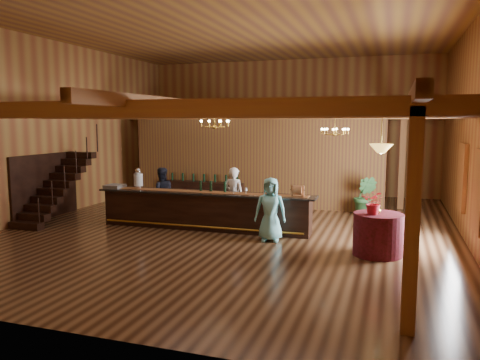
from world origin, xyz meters
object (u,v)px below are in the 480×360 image
(tasting_bar, at_px, (204,210))
(beverage_dispenser, at_px, (138,179))
(guest, at_px, (270,209))
(backbar_shelf, at_px, (204,193))
(pendant_lamp, at_px, (381,148))
(floor_plant, at_px, (365,196))
(chandelier_right, at_px, (335,131))
(staff_second, at_px, (161,194))
(chandelier_left, at_px, (215,123))
(raffle_drum, at_px, (298,190))
(bartender, at_px, (234,196))
(round_table, at_px, (378,234))

(tasting_bar, height_order, beverage_dispenser, beverage_dispenser)
(tasting_bar, distance_m, guest, 2.22)
(backbar_shelf, height_order, pendant_lamp, pendant_lamp)
(floor_plant, bearing_deg, chandelier_right, -128.26)
(beverage_dispenser, xyz_separation_m, guest, (4.16, -0.73, -0.52))
(guest, bearing_deg, staff_second, 151.00)
(chandelier_left, bearing_deg, floor_plant, 42.19)
(raffle_drum, distance_m, bartender, 2.11)
(beverage_dispenser, height_order, chandelier_left, chandelier_left)
(bartender, bearing_deg, chandelier_left, 83.41)
(round_table, relative_size, bartender, 0.65)
(backbar_shelf, xyz_separation_m, bartender, (2.16, -2.94, 0.43))
(guest, bearing_deg, chandelier_right, 59.12)
(backbar_shelf, relative_size, floor_plant, 2.30)
(backbar_shelf, xyz_separation_m, round_table, (6.20, -4.78, 0.06))
(pendant_lamp, relative_size, floor_plant, 0.71)
(beverage_dispenser, relative_size, chandelier_right, 0.75)
(backbar_shelf, height_order, staff_second, staff_second)
(chandelier_left, bearing_deg, beverage_dispenser, 175.96)
(tasting_bar, height_order, round_table, tasting_bar)
(tasting_bar, relative_size, guest, 3.89)
(chandelier_left, bearing_deg, round_table, -13.27)
(chandelier_right, relative_size, pendant_lamp, 0.89)
(tasting_bar, height_order, chandelier_left, chandelier_left)
(chandelier_left, relative_size, pendant_lamp, 0.89)
(round_table, xyz_separation_m, guest, (-2.61, 0.46, 0.33))
(chandelier_right, bearing_deg, round_table, -67.07)
(beverage_dispenser, distance_m, bartender, 2.84)
(guest, bearing_deg, tasting_bar, 152.75)
(tasting_bar, xyz_separation_m, chandelier_left, (0.39, -0.16, 2.41))
(backbar_shelf, bearing_deg, floor_plant, 3.12)
(chandelier_left, distance_m, bartender, 2.26)
(beverage_dispenser, xyz_separation_m, floor_plant, (6.22, 3.23, -0.69))
(pendant_lamp, xyz_separation_m, guest, (-2.61, 0.46, -1.60))
(chandelier_left, height_order, chandelier_right, same)
(chandelier_right, relative_size, bartender, 0.47)
(staff_second, xyz_separation_m, floor_plant, (5.86, 2.52, -0.16))
(staff_second, bearing_deg, raffle_drum, 138.59)
(round_table, xyz_separation_m, chandelier_left, (-4.31, 1.02, 2.46))
(pendant_lamp, bearing_deg, beverage_dispenser, 170.03)
(round_table, height_order, chandelier_right, chandelier_right)
(chandelier_left, height_order, bartender, chandelier_left)
(chandelier_left, bearing_deg, bartender, 72.09)
(beverage_dispenser, xyz_separation_m, chandelier_left, (2.46, -0.17, 1.61))
(backbar_shelf, distance_m, round_table, 7.83)
(tasting_bar, distance_m, beverage_dispenser, 2.23)
(staff_second, bearing_deg, beverage_dispenser, 30.88)
(round_table, bearing_deg, chandelier_left, 166.73)
(chandelier_left, xyz_separation_m, bartender, (0.27, 0.82, -2.09))
(backbar_shelf, relative_size, pendant_lamp, 3.26)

